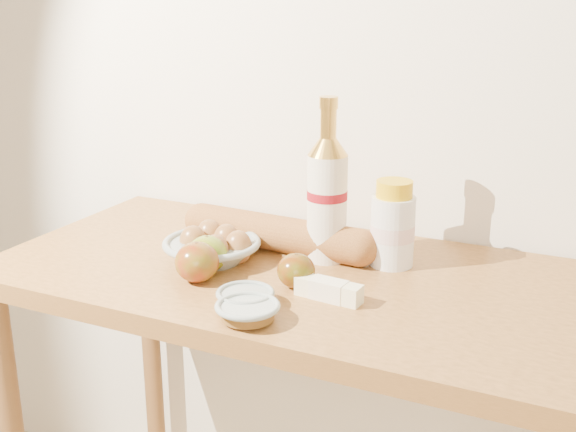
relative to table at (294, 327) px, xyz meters
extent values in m
cube|color=white|center=(0.00, 0.33, 0.52)|extent=(3.50, 0.02, 2.60)
cube|color=#AF7638|center=(0.00, 0.00, 0.10)|extent=(1.20, 0.60, 0.04)
cylinder|color=brown|center=(-0.55, 0.25, -0.35)|extent=(0.05, 0.05, 0.86)
cylinder|color=silver|center=(0.03, 0.08, 0.23)|extent=(0.10, 0.10, 0.22)
cylinder|color=maroon|center=(0.03, 0.08, 0.26)|extent=(0.10, 0.10, 0.02)
cone|color=gold|center=(0.03, 0.08, 0.36)|extent=(0.10, 0.10, 0.03)
cylinder|color=gold|center=(0.03, 0.08, 0.40)|extent=(0.04, 0.04, 0.06)
cylinder|color=gold|center=(0.03, 0.08, 0.44)|extent=(0.05, 0.05, 0.02)
cylinder|color=silver|center=(0.16, 0.11, 0.19)|extent=(0.11, 0.11, 0.14)
cylinder|color=beige|center=(0.16, 0.11, 0.19)|extent=(0.11, 0.11, 0.03)
cylinder|color=#E3AD0B|center=(0.16, 0.11, 0.28)|extent=(0.09, 0.09, 0.03)
torus|color=#8D9A96|center=(-0.17, -0.03, 0.16)|extent=(0.26, 0.26, 0.02)
ellipsoid|color=brown|center=(-0.21, -0.03, 0.16)|extent=(0.07, 0.07, 0.07)
ellipsoid|color=brown|center=(-0.14, -0.06, 0.16)|extent=(0.07, 0.07, 0.07)
ellipsoid|color=brown|center=(-0.16, 0.01, 0.16)|extent=(0.07, 0.07, 0.07)
ellipsoid|color=brown|center=(-0.20, 0.02, 0.16)|extent=(0.07, 0.07, 0.07)
ellipsoid|color=brown|center=(-0.12, -0.02, 0.16)|extent=(0.07, 0.07, 0.07)
cylinder|color=#A56932|center=(-0.08, 0.09, 0.16)|extent=(0.38, 0.09, 0.08)
sphere|color=#A56932|center=(-0.27, 0.09, 0.16)|extent=(0.08, 0.08, 0.08)
sphere|color=#A56932|center=(0.11, 0.08, 0.16)|extent=(0.08, 0.08, 0.08)
ellipsoid|color=olive|center=(-0.15, -0.08, 0.16)|extent=(0.09, 0.09, 0.07)
cylinder|color=#482E18|center=(-0.15, -0.08, 0.19)|extent=(0.01, 0.01, 0.01)
ellipsoid|color=#9A0810|center=(-0.14, -0.13, 0.16)|extent=(0.11, 0.11, 0.08)
cylinder|color=#54331C|center=(-0.14, -0.13, 0.19)|extent=(0.01, 0.01, 0.01)
ellipsoid|color=maroon|center=(0.04, -0.08, 0.16)|extent=(0.08, 0.08, 0.07)
cylinder|color=#4B3319|center=(0.04, -0.08, 0.18)|extent=(0.01, 0.01, 0.01)
torus|color=#96A39F|center=(0.02, -0.24, 0.15)|extent=(0.14, 0.14, 0.01)
cylinder|color=brown|center=(0.02, -0.24, 0.14)|extent=(0.11, 0.11, 0.02)
torus|color=gray|center=(-0.01, -0.19, 0.15)|extent=(0.11, 0.11, 0.01)
cylinder|color=brown|center=(-0.01, -0.19, 0.14)|extent=(0.09, 0.09, 0.02)
cube|color=#F6EFBF|center=(0.11, -0.10, 0.14)|extent=(0.13, 0.05, 0.03)
cube|color=#F4EACF|center=(0.11, -0.10, 0.14)|extent=(0.07, 0.04, 0.04)
camera|label=1|loc=(0.55, -1.20, 0.65)|focal=45.00mm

